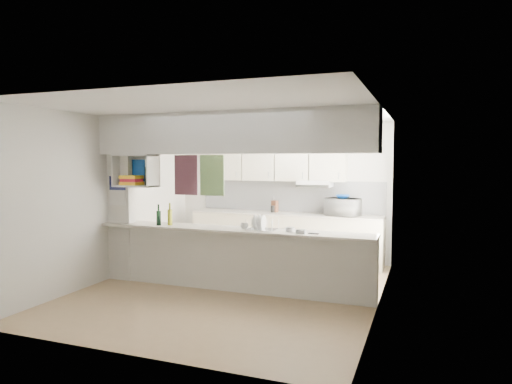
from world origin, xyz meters
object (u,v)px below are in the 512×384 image
at_px(bowl, 343,197).
at_px(wine_bottles, 165,217).
at_px(dish_rack, 262,224).
at_px(microwave, 343,207).

relative_size(bowl, wine_bottles, 0.75).
bearing_deg(wine_bottles, dish_rack, 2.61).
height_order(bowl, dish_rack, bowl).
relative_size(microwave, wine_bottles, 1.66).
relative_size(dish_rack, wine_bottles, 1.25).
xyz_separation_m(bowl, wine_bottles, (-2.34, -2.14, -0.22)).
distance_m(bowl, wine_bottles, 3.18).
distance_m(microwave, wine_bottles, 3.18).
xyz_separation_m(microwave, wine_bottles, (-2.35, -2.14, -0.03)).
bearing_deg(wine_bottles, bowl, 42.52).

